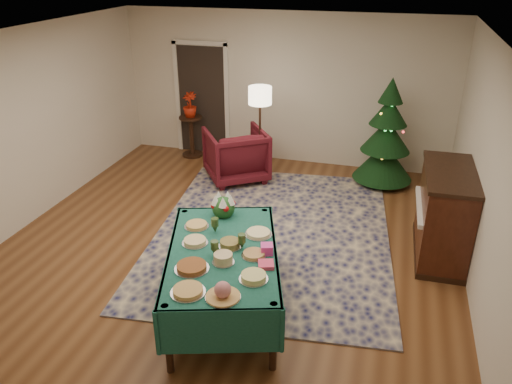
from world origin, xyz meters
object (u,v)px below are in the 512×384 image
(buffet_table, at_px, (223,263))
(christmas_tree, at_px, (386,138))
(gift_box, at_px, (267,249))
(armchair, at_px, (236,152))
(floor_lamp, at_px, (260,101))
(side_table, at_px, (192,137))
(piano, at_px, (444,215))
(potted_plant, at_px, (190,110))

(buffet_table, height_order, christmas_tree, christmas_tree)
(gift_box, distance_m, armchair, 3.65)
(floor_lamp, height_order, side_table, floor_lamp)
(christmas_tree, bearing_deg, piano, -68.62)
(piano, bearing_deg, side_table, 151.44)
(floor_lamp, xyz_separation_m, christmas_tree, (2.08, 0.32, -0.54))
(potted_plant, bearing_deg, side_table, 0.00)
(gift_box, height_order, floor_lamp, floor_lamp)
(side_table, height_order, potted_plant, potted_plant)
(armchair, bearing_deg, potted_plant, -69.96)
(armchair, height_order, potted_plant, potted_plant)
(floor_lamp, relative_size, piano, 1.17)
(buffet_table, bearing_deg, gift_box, 8.85)
(buffet_table, relative_size, gift_box, 18.12)
(floor_lamp, xyz_separation_m, piano, (2.91, -1.80, -0.78))
(buffet_table, xyz_separation_m, side_table, (-2.12, 4.25, -0.23))
(gift_box, bearing_deg, piano, 43.54)
(gift_box, height_order, potted_plant, potted_plant)
(floor_lamp, relative_size, potted_plant, 3.43)
(side_table, distance_m, christmas_tree, 3.64)
(gift_box, relative_size, armchair, 0.12)
(buffet_table, height_order, piano, piano)
(gift_box, height_order, side_table, gift_box)
(gift_box, distance_m, floor_lamp, 3.75)
(gift_box, bearing_deg, floor_lamp, 106.45)
(potted_plant, distance_m, christmas_tree, 3.62)
(side_table, relative_size, christmas_tree, 0.43)
(buffet_table, distance_m, potted_plant, 4.76)
(armchair, distance_m, piano, 3.63)
(floor_lamp, distance_m, christmas_tree, 2.17)
(floor_lamp, height_order, piano, floor_lamp)
(piano, bearing_deg, christmas_tree, 111.38)
(buffet_table, bearing_deg, christmas_tree, 69.34)
(armchair, height_order, floor_lamp, floor_lamp)
(buffet_table, xyz_separation_m, potted_plant, (-2.12, 4.25, 0.30))
(buffet_table, xyz_separation_m, piano, (2.32, 1.83, -0.04))
(gift_box, xyz_separation_m, side_table, (-2.58, 4.18, -0.44))
(side_table, height_order, christmas_tree, christmas_tree)
(armchair, xyz_separation_m, potted_plant, (-1.16, 0.83, 0.42))
(armchair, bearing_deg, floor_lamp, 175.94)
(gift_box, xyz_separation_m, floor_lamp, (-1.05, 3.56, 0.54))
(side_table, xyz_separation_m, piano, (4.43, -2.41, 0.19))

